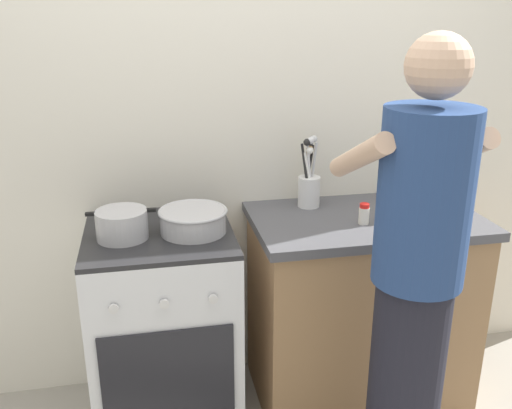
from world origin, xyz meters
TOP-DOWN VIEW (x-y plane):
  - back_wall at (0.20, 0.50)m, footprint 3.20×0.10m
  - countertop at (0.55, 0.15)m, footprint 1.00×0.60m
  - stove_range at (-0.35, 0.15)m, footprint 0.60×0.62m
  - pot at (-0.49, 0.11)m, footprint 0.27×0.20m
  - mixing_bowl at (-0.21, 0.12)m, footprint 0.28×0.28m
  - utensil_crock at (0.34, 0.33)m, footprint 0.10×0.10m
  - spice_bottle at (0.50, 0.07)m, footprint 0.04×0.04m
  - oil_bottle at (0.74, 0.13)m, footprint 0.06×0.06m
  - person at (0.48, -0.45)m, footprint 0.41×0.50m

SIDE VIEW (x-z plane):
  - stove_range at x=-0.35m, z-range 0.00..0.90m
  - countertop at x=0.55m, z-range 0.00..0.90m
  - person at x=0.48m, z-range 0.01..1.71m
  - spice_bottle at x=0.50m, z-range 0.90..0.99m
  - mixing_bowl at x=-0.21m, z-range 0.90..1.00m
  - pot at x=-0.49m, z-range 0.90..1.02m
  - utensil_crock at x=0.34m, z-range 0.84..1.17m
  - oil_bottle at x=0.74m, z-range 0.88..1.13m
  - back_wall at x=0.20m, z-range 0.00..2.50m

